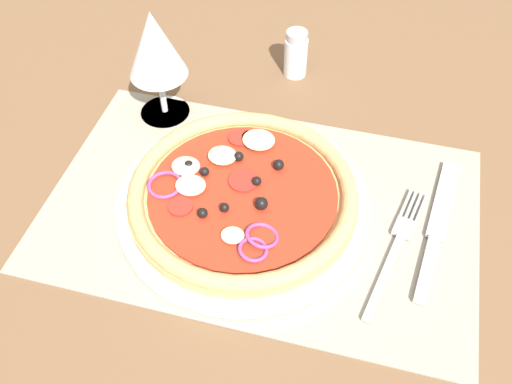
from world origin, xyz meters
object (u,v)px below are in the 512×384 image
plate (243,203)px  pepper_shaker (296,54)px  pizza (242,193)px  knife (438,225)px  fork (398,244)px  wine_glass (155,47)px

plate → pepper_shaker: bearing=89.1°
pizza → knife: (21.30, 2.62, -2.09)cm
fork → wine_glass: (-31.49, 14.02, 9.57)cm
fork → knife: (3.95, 3.58, 0.03)cm
fork → plate: bearing=99.0°
plate → pizza: bearing=151.5°
knife → pizza: bearing=104.0°
pizza → fork: (17.35, -0.96, -2.13)cm
knife → pepper_shaker: size_ratio=2.99×
fork → pizza: bearing=98.8°
plate → pizza: pizza is taller
plate → knife: (21.19, 2.68, -0.38)cm
knife → pepper_shaker: (-20.77, 22.87, 2.60)cm
fork → pepper_shaker: pepper_shaker is taller
knife → wine_glass: bearing=80.5°
fork → pepper_shaker: bearing=44.4°
pizza → wine_glass: 20.63cm
plate → wine_glass: (-14.24, 13.12, 9.16)cm
plate → pepper_shaker: pepper_shaker is taller
fork → pepper_shaker: (-16.82, 26.45, 2.63)cm
fork → wine_glass: 35.77cm
pizza → fork: size_ratio=1.41×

